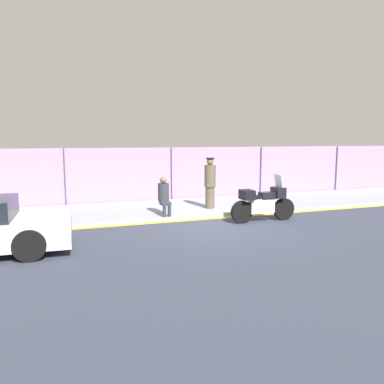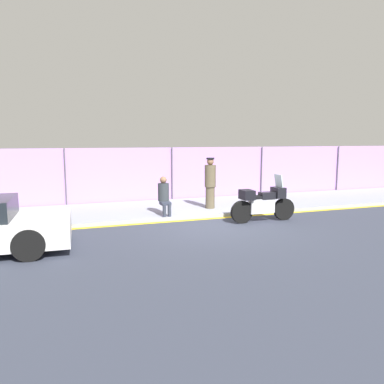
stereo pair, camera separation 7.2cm
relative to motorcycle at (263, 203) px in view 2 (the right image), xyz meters
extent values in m
plane|color=#333847|center=(-1.68, -0.12, -0.61)|extent=(120.00, 120.00, 0.00)
cube|color=#8E93A3|center=(-1.68, 2.82, -0.55)|extent=(31.48, 3.57, 0.13)
cube|color=gold|center=(-1.68, 0.95, -0.61)|extent=(31.48, 0.18, 0.01)
cube|color=#AD7FC6|center=(-1.68, 4.70, 0.53)|extent=(29.90, 0.08, 2.29)
cylinder|color=#4C4C51|center=(-5.92, 4.60, 0.53)|extent=(0.05, 0.05, 2.29)
cylinder|color=#4C4C51|center=(-1.68, 4.60, 0.53)|extent=(0.05, 0.05, 2.29)
cylinder|color=#4C4C51|center=(2.55, 4.60, 0.53)|extent=(0.05, 0.05, 2.29)
cylinder|color=#4C4C51|center=(6.79, 4.60, 0.53)|extent=(0.05, 0.05, 2.29)
cylinder|color=black|center=(0.78, -0.01, -0.25)|extent=(0.72, 0.15, 0.72)
cylinder|color=black|center=(-0.74, 0.01, -0.25)|extent=(0.72, 0.15, 0.72)
cube|color=silver|center=(-0.06, 0.00, -0.09)|extent=(0.84, 0.29, 0.46)
cube|color=black|center=(0.16, 0.00, 0.23)|extent=(0.52, 0.31, 0.22)
cube|color=black|center=(-0.15, 0.00, 0.19)|extent=(0.60, 0.28, 0.10)
cube|color=black|center=(0.55, 0.00, 0.31)|extent=(0.32, 0.48, 0.34)
cube|color=silver|center=(0.55, 0.00, 0.69)|extent=(0.11, 0.42, 0.42)
cube|color=black|center=(-0.57, 0.00, 0.29)|extent=(0.36, 0.51, 0.30)
cylinder|color=brown|center=(-0.98, 2.10, -0.09)|extent=(0.34, 0.34, 0.79)
cylinder|color=brown|center=(-0.98, 2.10, 0.70)|extent=(0.41, 0.41, 0.79)
sphere|color=brown|center=(-0.98, 2.10, 1.22)|extent=(0.25, 0.25, 0.25)
cylinder|color=black|center=(-0.98, 2.10, 1.33)|extent=(0.29, 0.29, 0.06)
cylinder|color=#2D3342|center=(-2.95, 1.15, -0.28)|extent=(0.12, 0.12, 0.41)
cylinder|color=#2D3342|center=(-2.78, 1.15, -0.28)|extent=(0.12, 0.12, 0.41)
cube|color=#2D3342|center=(-2.87, 1.35, -0.07)|extent=(0.31, 0.41, 0.10)
cylinder|color=#2D3338|center=(-2.87, 1.56, 0.27)|extent=(0.37, 0.37, 0.59)
sphere|color=brown|center=(-2.87, 1.56, 0.68)|extent=(0.23, 0.23, 0.23)
cylinder|color=black|center=(-6.71, -0.02, -0.26)|extent=(0.71, 0.25, 0.71)
cylinder|color=black|center=(-6.78, -1.79, -0.26)|extent=(0.71, 0.25, 0.71)
camera|label=1|loc=(-6.08, -10.37, 2.02)|focal=35.00mm
camera|label=2|loc=(-6.01, -10.39, 2.02)|focal=35.00mm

